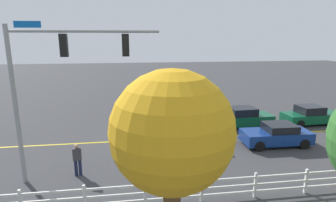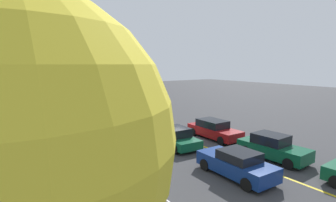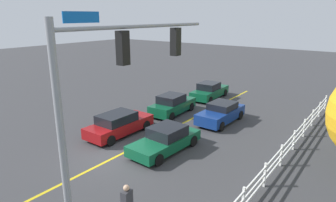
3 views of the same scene
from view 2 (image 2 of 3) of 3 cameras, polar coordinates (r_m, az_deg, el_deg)
The scene contains 12 objects.
ground_plane at distance 21.86m, azimuth 1.65°, elevation -7.51°, with size 120.00×120.00×0.00m, color #38383A.
lane_center_stripe at distance 18.90m, azimuth 8.88°, elevation -10.09°, with size 28.00×0.16×0.01m, color gold.
signal_assembly at distance 22.78m, azimuth -14.43°, elevation 6.08°, with size 6.62×0.38×7.43m.
car_0 at distance 17.79m, azimuth 21.63°, elevation -9.29°, with size 4.30×1.99×1.54m.
car_1 at distance 14.57m, azimuth 14.52°, elevation -12.97°, with size 4.32×1.93×1.42m.
car_3 at distance 21.34m, azimuth 9.85°, elevation -6.06°, with size 4.63×1.88×1.45m.
car_4 at distance 19.08m, azimuth 1.35°, elevation -7.78°, with size 4.58×2.08×1.39m.
pedestrian at distance 22.77m, azimuth -12.93°, elevation -4.68°, with size 0.43×0.30×1.69m.
white_rail_fence at distance 15.80m, azimuth -14.24°, elevation -11.61°, with size 26.10×0.10×1.15m.
tree_0 at distance 17.19m, azimuth -30.08°, elevation 2.32°, with size 3.05×3.05×6.05m.
tree_2 at distance 11.02m, azimuth -27.68°, elevation -3.24°, with size 3.51×3.51×5.65m.
tree_3 at distance 5.05m, azimuth -29.14°, elevation -8.05°, with size 5.16×5.16×7.11m.
Camera 2 is at (-17.06, 12.36, 5.82)m, focal length 28.26 mm.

